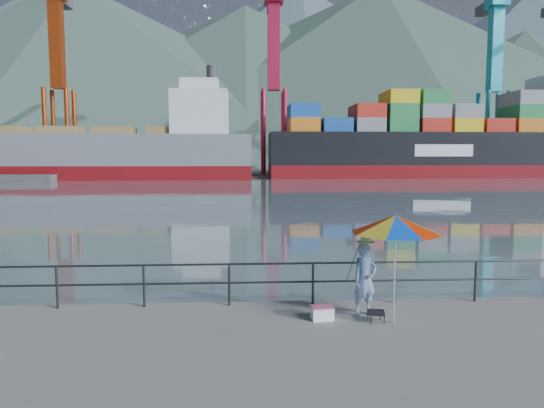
{
  "coord_description": "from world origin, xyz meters",
  "views": [
    {
      "loc": [
        -0.62,
        -9.58,
        3.55
      ],
      "look_at": [
        0.26,
        6.0,
        2.0
      ],
      "focal_mm": 32.0,
      "sensor_mm": 36.0,
      "label": 1
    }
  ],
  "objects": [
    {
      "name": "bulk_carrier",
      "position": [
        -20.49,
        70.49,
        4.22
      ],
      "size": [
        45.88,
        7.94,
        14.5
      ],
      "color": "maroon",
      "rests_on": "ground"
    },
    {
      "name": "container_ship",
      "position": [
        34.55,
        75.38,
        5.85
      ],
      "size": [
        58.17,
        9.69,
        18.1
      ],
      "color": "maroon",
      "rests_on": "ground"
    },
    {
      "name": "beach_umbrella",
      "position": [
        2.54,
        0.28,
        2.12
      ],
      "size": [
        2.36,
        2.36,
        2.32
      ],
      "color": "white",
      "rests_on": "ground"
    },
    {
      "name": "far_dock",
      "position": [
        10.0,
        93.0,
        0.0
      ],
      "size": [
        200.0,
        40.0,
        0.4
      ],
      "primitive_type": "cube",
      "color": "#514F4C",
      "rests_on": "ground"
    },
    {
      "name": "fishing_rod",
      "position": [
        1.98,
        1.87,
        0.0
      ],
      "size": [
        0.14,
        1.65,
        1.16
      ],
      "primitive_type": "cylinder",
      "rotation": [
        0.96,
        0.0,
        -0.07
      ],
      "color": "black",
      "rests_on": "ground"
    },
    {
      "name": "guardrail",
      "position": [
        0.0,
        1.7,
        0.52
      ],
      "size": [
        22.0,
        0.06,
        1.03
      ],
      "color": "#2D3033",
      "rests_on": "ground"
    },
    {
      "name": "cooler_bag",
      "position": [
        1.05,
        0.58,
        0.13
      ],
      "size": [
        0.49,
        0.35,
        0.27
      ],
      "primitive_type": "cube",
      "rotation": [
        0.0,
        0.0,
        0.08
      ],
      "color": "white",
      "rests_on": "ground"
    },
    {
      "name": "harbor_water",
      "position": [
        0.0,
        130.0,
        0.0
      ],
      "size": [
        500.0,
        280.0,
        0.0
      ],
      "primitive_type": "cube",
      "color": "slate",
      "rests_on": "ground"
    },
    {
      "name": "mountains",
      "position": [
        38.82,
        207.75,
        35.55
      ],
      "size": [
        600.0,
        332.8,
        80.0
      ],
      "color": "#385147",
      "rests_on": "ground"
    },
    {
      "name": "port_cranes",
      "position": [
        31.0,
        84.0,
        16.0
      ],
      "size": [
        116.0,
        28.0,
        38.4
      ],
      "color": "#AD360E",
      "rests_on": "ground"
    },
    {
      "name": "container_stacks",
      "position": [
        30.02,
        93.2,
        2.55
      ],
      "size": [
        58.0,
        5.4,
        7.8
      ],
      "color": "gray",
      "rests_on": "ground"
    },
    {
      "name": "folding_stool",
      "position": [
        2.18,
        0.36,
        0.12
      ],
      "size": [
        0.42,
        0.42,
        0.23
      ],
      "color": "black",
      "rests_on": "ground"
    },
    {
      "name": "fisherman",
      "position": [
        2.04,
        0.83,
        0.82
      ],
      "size": [
        0.7,
        0.59,
        1.63
      ],
      "primitive_type": "imported",
      "rotation": [
        0.0,
        0.0,
        0.39
      ],
      "color": "navy",
      "rests_on": "ground"
    }
  ]
}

